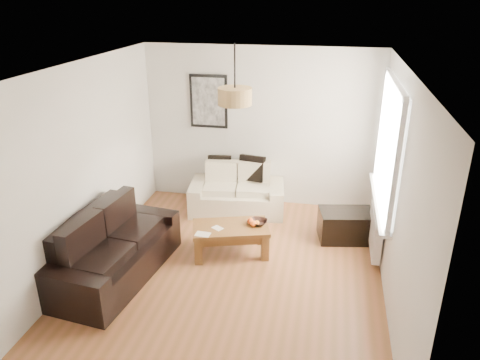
% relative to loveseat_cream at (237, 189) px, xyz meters
% --- Properties ---
extents(floor, '(4.50, 4.50, 0.00)m').
position_rel_loveseat_cream_xyz_m(floor, '(0.29, -1.78, -0.37)').
color(floor, brown).
rests_on(floor, ground).
extents(ceiling, '(3.80, 4.50, 0.00)m').
position_rel_loveseat_cream_xyz_m(ceiling, '(0.29, -1.78, 2.23)').
color(ceiling, white).
rests_on(ceiling, floor).
extents(wall_back, '(3.80, 0.04, 2.60)m').
position_rel_loveseat_cream_xyz_m(wall_back, '(0.29, 0.47, 0.93)').
color(wall_back, silver).
rests_on(wall_back, floor).
extents(wall_front, '(3.80, 0.04, 2.60)m').
position_rel_loveseat_cream_xyz_m(wall_front, '(0.29, -4.03, 0.93)').
color(wall_front, silver).
rests_on(wall_front, floor).
extents(wall_left, '(0.04, 4.50, 2.60)m').
position_rel_loveseat_cream_xyz_m(wall_left, '(-1.61, -1.78, 0.93)').
color(wall_left, silver).
rests_on(wall_left, floor).
extents(wall_right, '(0.04, 4.50, 2.60)m').
position_rel_loveseat_cream_xyz_m(wall_right, '(2.19, -1.78, 0.93)').
color(wall_right, silver).
rests_on(wall_right, floor).
extents(window_bay, '(0.14, 1.90, 1.60)m').
position_rel_loveseat_cream_xyz_m(window_bay, '(2.15, -0.98, 1.23)').
color(window_bay, white).
rests_on(window_bay, wall_right).
extents(radiator, '(0.10, 0.90, 0.52)m').
position_rel_loveseat_cream_xyz_m(radiator, '(2.11, -0.98, 0.01)').
color(radiator, white).
rests_on(radiator, wall_right).
extents(poster, '(0.62, 0.04, 0.87)m').
position_rel_loveseat_cream_xyz_m(poster, '(-0.56, 0.44, 1.33)').
color(poster, black).
rests_on(poster, wall_back).
extents(pendant_shade, '(0.40, 0.40, 0.20)m').
position_rel_loveseat_cream_xyz_m(pendant_shade, '(0.29, -1.48, 1.86)').
color(pendant_shade, tan).
rests_on(pendant_shade, ceiling).
extents(loveseat_cream, '(1.60, 1.01, 0.75)m').
position_rel_loveseat_cream_xyz_m(loveseat_cream, '(0.00, 0.00, 0.00)').
color(loveseat_cream, beige).
rests_on(loveseat_cream, floor).
extents(sofa_leather, '(1.15, 2.00, 0.82)m').
position_rel_loveseat_cream_xyz_m(sofa_leather, '(-1.14, -2.11, 0.04)').
color(sofa_leather, black).
rests_on(sofa_leather, floor).
extents(coffee_table, '(1.14, 0.83, 0.42)m').
position_rel_loveseat_cream_xyz_m(coffee_table, '(0.19, -1.31, -0.17)').
color(coffee_table, brown).
rests_on(coffee_table, floor).
extents(ottoman, '(0.84, 0.62, 0.44)m').
position_rel_loveseat_cream_xyz_m(ottoman, '(1.74, -0.60, -0.16)').
color(ottoman, black).
rests_on(ottoman, floor).
extents(cushion_left, '(0.39, 0.16, 0.38)m').
position_rel_loveseat_cream_xyz_m(cushion_left, '(-0.33, 0.18, 0.30)').
color(cushion_left, black).
rests_on(cushion_left, loveseat_cream).
extents(cushion_right, '(0.43, 0.19, 0.41)m').
position_rel_loveseat_cream_xyz_m(cushion_right, '(0.21, 0.18, 0.32)').
color(cushion_right, black).
rests_on(cushion_right, loveseat_cream).
extents(fruit_bowl, '(0.25, 0.25, 0.06)m').
position_rel_loveseat_cream_xyz_m(fruit_bowl, '(0.55, -1.18, 0.07)').
color(fruit_bowl, black).
rests_on(fruit_bowl, coffee_table).
extents(orange_a, '(0.11, 0.11, 0.09)m').
position_rel_loveseat_cream_xyz_m(orange_a, '(0.49, -1.26, 0.08)').
color(orange_a, orange).
rests_on(orange_a, fruit_bowl).
extents(orange_b, '(0.09, 0.09, 0.07)m').
position_rel_loveseat_cream_xyz_m(orange_b, '(0.53, -1.22, 0.08)').
color(orange_b, orange).
rests_on(orange_b, fruit_bowl).
extents(orange_c, '(0.10, 0.10, 0.09)m').
position_rel_loveseat_cream_xyz_m(orange_c, '(0.44, -1.19, 0.08)').
color(orange_c, '#D84912').
rests_on(orange_c, fruit_bowl).
extents(papers, '(0.20, 0.15, 0.01)m').
position_rel_loveseat_cream_xyz_m(papers, '(-0.12, -1.61, 0.05)').
color(papers, silver).
rests_on(papers, coffee_table).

